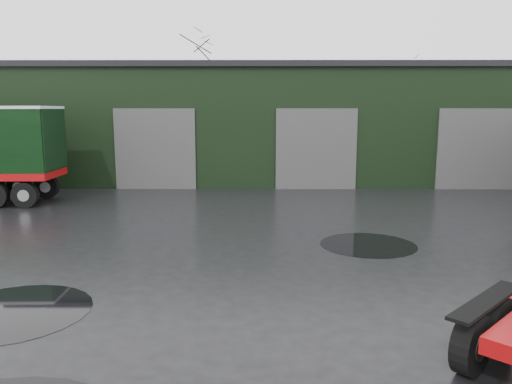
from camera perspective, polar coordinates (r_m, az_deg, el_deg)
ground at (r=11.55m, az=4.64°, el=-10.64°), size 100.00×100.00×0.00m
warehouse at (r=30.96m, az=5.65°, el=7.91°), size 32.40×12.40×6.30m
tree_back_a at (r=41.14m, az=-7.00°, el=10.48°), size 4.40×4.40×9.50m
tree_back_b at (r=42.24m, az=15.38°, el=8.83°), size 4.40×4.40×7.50m
puddle_1 at (r=15.19m, az=12.69°, el=-5.89°), size 2.83×2.83×0.01m
puddle_2 at (r=11.23m, az=-26.13°, el=-12.20°), size 3.06×3.06×0.01m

